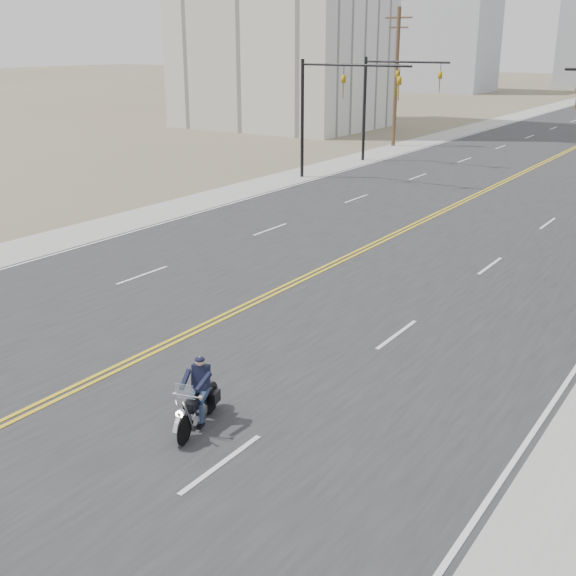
{
  "coord_description": "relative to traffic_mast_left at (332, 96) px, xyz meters",
  "views": [
    {
      "loc": [
        12.95,
        -5.58,
        7.93
      ],
      "look_at": [
        2.69,
        9.86,
        1.6
      ],
      "focal_mm": 45.0,
      "sensor_mm": 36.0,
      "label": 1
    }
  ],
  "objects": [
    {
      "name": "traffic_mast_left",
      "position": [
        0.0,
        0.0,
        0.0
      ],
      "size": [
        7.1,
        0.26,
        7.0
      ],
      "color": "black",
      "rests_on": "ground"
    },
    {
      "name": "traffic_mast_far",
      "position": [
        -0.33,
        8.0,
        -0.06
      ],
      "size": [
        6.1,
        0.26,
        7.0
      ],
      "color": "black",
      "rests_on": "ground"
    },
    {
      "name": "sidewalk_left",
      "position": [
        -2.52,
        38.0,
        -4.93
      ],
      "size": [
        3.0,
        200.0,
        0.01
      ],
      "primitive_type": "cube",
      "color": "#A5A5A0",
      "rests_on": "ground"
    },
    {
      "name": "haze_bldg_a",
      "position": [
        -26.02,
        83.0,
        6.06
      ],
      "size": [
        14.0,
        12.0,
        22.0
      ],
      "primitive_type": "cube",
      "color": "#B7BCC6",
      "rests_on": "ground"
    },
    {
      "name": "haze_bldg_f",
      "position": [
        -41.02,
        98.0,
        3.06
      ],
      "size": [
        12.0,
        12.0,
        16.0
      ],
      "primitive_type": "cube",
      "color": "#ADB2B7",
      "rests_on": "ground"
    },
    {
      "name": "utility_pole_left",
      "position": [
        -3.52,
        16.0,
        0.54
      ],
      "size": [
        2.2,
        0.3,
        10.5
      ],
      "color": "brown",
      "rests_on": "ground"
    },
    {
      "name": "motorcyclist",
      "position": [
        12.62,
        -27.14,
        -4.16
      ],
      "size": [
        1.38,
        2.16,
        1.56
      ],
      "primitive_type": null,
      "rotation": [
        0.0,
        0.0,
        3.42
      ],
      "color": "black",
      "rests_on": "ground"
    }
  ]
}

